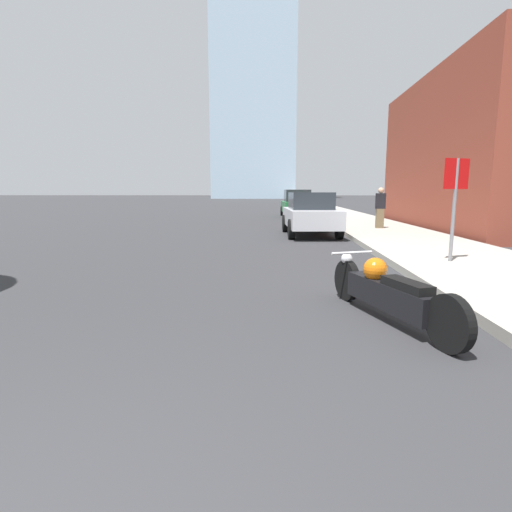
{
  "coord_description": "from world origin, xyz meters",
  "views": [
    {
      "loc": [
        1.32,
        -0.72,
        1.55
      ],
      "look_at": [
        0.97,
        5.11,
        0.61
      ],
      "focal_mm": 28.0,
      "sensor_mm": 36.0,
      "label": 1
    }
  ],
  "objects_px": {
    "motorcycle": "(387,291)",
    "parked_car_green": "(297,204)",
    "stop_sign": "(455,192)",
    "pedestrian": "(380,208)",
    "parked_car_silver": "(310,214)"
  },
  "relations": [
    {
      "from": "parked_car_silver",
      "to": "pedestrian",
      "type": "height_order",
      "value": "pedestrian"
    },
    {
      "from": "stop_sign",
      "to": "motorcycle",
      "type": "bearing_deg",
      "value": -122.04
    },
    {
      "from": "parked_car_green",
      "to": "pedestrian",
      "type": "height_order",
      "value": "pedestrian"
    },
    {
      "from": "stop_sign",
      "to": "pedestrian",
      "type": "bearing_deg",
      "value": 86.85
    },
    {
      "from": "parked_car_silver",
      "to": "stop_sign",
      "type": "bearing_deg",
      "value": -72.75
    },
    {
      "from": "parked_car_silver",
      "to": "parked_car_green",
      "type": "bearing_deg",
      "value": 86.2
    },
    {
      "from": "motorcycle",
      "to": "parked_car_green",
      "type": "xyz_separation_m",
      "value": [
        -0.24,
        20.7,
        0.47
      ]
    },
    {
      "from": "stop_sign",
      "to": "parked_car_green",
      "type": "bearing_deg",
      "value": 98.05
    },
    {
      "from": "stop_sign",
      "to": "pedestrian",
      "type": "distance_m",
      "value": 7.7
    },
    {
      "from": "pedestrian",
      "to": "stop_sign",
      "type": "bearing_deg",
      "value": -93.15
    },
    {
      "from": "stop_sign",
      "to": "pedestrian",
      "type": "height_order",
      "value": "stop_sign"
    },
    {
      "from": "motorcycle",
      "to": "parked_car_green",
      "type": "relative_size",
      "value": 0.56
    },
    {
      "from": "parked_car_silver",
      "to": "pedestrian",
      "type": "xyz_separation_m",
      "value": [
        2.83,
        1.46,
        0.16
      ]
    },
    {
      "from": "motorcycle",
      "to": "parked_car_silver",
      "type": "height_order",
      "value": "parked_car_silver"
    },
    {
      "from": "motorcycle",
      "to": "pedestrian",
      "type": "relative_size",
      "value": 1.56
    }
  ]
}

